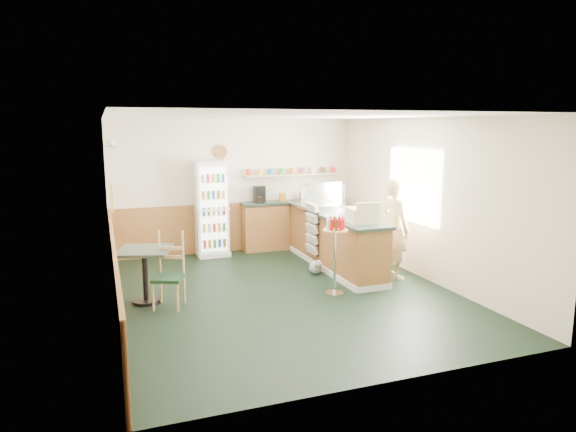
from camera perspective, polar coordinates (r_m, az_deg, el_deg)
name	(u,v)px	position (r m, az deg, el deg)	size (l,w,h in m)	color
ground	(285,293)	(8.04, -0.37, -8.57)	(6.00, 6.00, 0.00)	black
room_envelope	(256,191)	(8.32, -3.56, 2.82)	(5.04, 6.02, 2.72)	beige
service_counter	(335,243)	(9.38, 5.20, -2.99)	(0.68, 3.01, 1.01)	#A06A33
back_counter	(293,222)	(10.85, 0.56, -0.68)	(2.24, 0.42, 1.69)	#A06A33
drinks_fridge	(212,209)	(10.25, -8.49, 0.81)	(0.62, 0.53, 1.89)	white
display_case	(321,196)	(9.80, 3.71, 2.26)	(0.83, 0.44, 0.47)	silver
cash_register	(362,215)	(8.37, 8.19, 0.07)	(0.42, 0.45, 0.25)	beige
shopkeeper	(395,228)	(8.85, 11.85, -1.37)	(0.57, 0.41, 1.70)	tan
condiment_stand	(335,242)	(7.83, 5.26, -2.92)	(0.38, 0.38, 1.18)	silver
newspaper_rack	(312,229)	(9.38, 2.68, -1.47)	(0.09, 0.47, 0.94)	black
cafe_table	(145,265)	(7.78, -15.63, -5.26)	(0.91, 0.91, 0.80)	black
cafe_chair	(167,267)	(7.56, -13.27, -5.59)	(0.53, 0.54, 1.08)	black
dog_doorstop	(316,267)	(9.01, 3.14, -5.67)	(0.23, 0.30, 0.28)	gray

